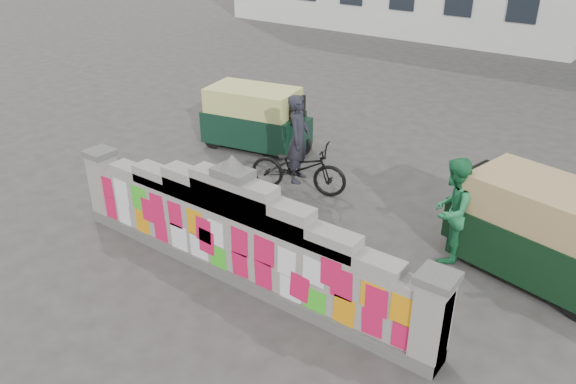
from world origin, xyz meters
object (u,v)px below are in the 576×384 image
at_px(rickshaw_left, 256,117).
at_px(pedestrian, 452,210).
at_px(cyclist_bike, 298,168).
at_px(cyclist_rider, 298,151).
at_px(rickshaw_right, 539,229).

bearing_deg(rickshaw_left, pedestrian, -29.90).
bearing_deg(cyclist_bike, rickshaw_left, 39.98).
distance_m(cyclist_bike, pedestrian, 3.31).
distance_m(cyclist_bike, rickshaw_left, 2.49).
bearing_deg(cyclist_rider, rickshaw_left, 39.98).
relative_size(pedestrian, rickshaw_right, 0.61).
height_order(pedestrian, rickshaw_left, pedestrian).
xyz_separation_m(cyclist_rider, rickshaw_right, (4.45, -0.18, -0.07)).
distance_m(cyclist_bike, cyclist_rider, 0.35).
bearing_deg(cyclist_rider, rickshaw_right, -110.76).
height_order(pedestrian, rickshaw_right, pedestrian).
height_order(cyclist_rider, pedestrian, pedestrian).
bearing_deg(pedestrian, cyclist_rider, -96.31).
xyz_separation_m(cyclist_bike, rickshaw_right, (4.45, -0.18, 0.28)).
distance_m(pedestrian, rickshaw_left, 5.66).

